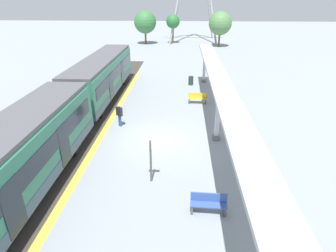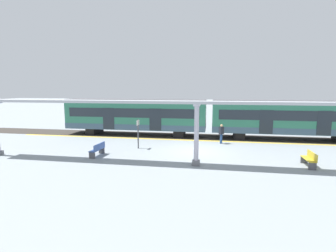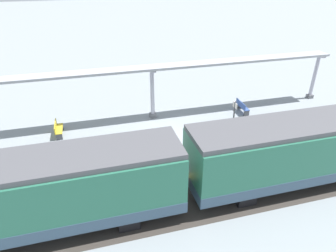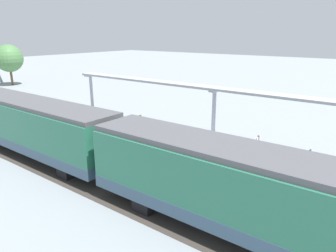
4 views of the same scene
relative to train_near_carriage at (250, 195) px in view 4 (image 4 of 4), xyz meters
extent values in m
plane|color=gray|center=(5.55, 6.20, -1.83)|extent=(176.00, 176.00, 0.00)
cube|color=gold|center=(1.80, 6.20, -1.83)|extent=(0.40, 33.74, 0.01)
cube|color=#38332D|center=(-0.01, 6.20, -1.83)|extent=(3.20, 45.74, 0.01)
cube|color=#2B7056|center=(-0.01, 0.00, 0.11)|extent=(2.60, 13.46, 2.60)
cube|color=#375067|center=(-0.01, 0.00, -0.92)|extent=(2.63, 13.48, 0.55)
cube|color=#515156|center=(-0.01, 0.00, 1.53)|extent=(2.39, 13.46, 0.24)
cube|color=#1E262D|center=(1.31, 0.00, 0.42)|extent=(0.03, 12.39, 0.84)
cube|color=#1E262D|center=(1.31, -2.24, -0.14)|extent=(0.04, 1.10, 2.00)
cube|color=#1E262D|center=(1.31, 2.24, -0.14)|extent=(0.04, 1.10, 2.00)
cube|color=black|center=(-0.01, 4.31, -1.51)|extent=(2.21, 0.90, 0.64)
cube|color=#2B7056|center=(-0.01, 14.06, 0.11)|extent=(2.60, 13.46, 2.60)
cube|color=#375067|center=(-0.01, 14.06, -0.92)|extent=(2.63, 13.48, 0.55)
cube|color=#515156|center=(-0.01, 14.06, 1.53)|extent=(2.39, 13.46, 0.24)
cube|color=#1E262D|center=(1.31, 14.06, 0.42)|extent=(0.03, 12.39, 0.84)
cube|color=#1E262D|center=(1.31, 11.82, -0.14)|extent=(0.04, 1.10, 2.00)
cube|color=#1E262D|center=(1.31, 16.31, -0.14)|extent=(0.04, 1.10, 2.00)
cube|color=black|center=(-0.01, 18.37, -1.51)|extent=(2.21, 0.90, 0.64)
cube|color=black|center=(-0.01, 9.75, -1.51)|extent=(2.21, 0.90, 0.64)
cube|color=slate|center=(9.06, 6.45, -1.68)|extent=(0.44, 0.44, 0.30)
cylinder|color=#B5B1C1|center=(9.06, 6.45, 0.07)|extent=(0.28, 0.28, 3.21)
cube|color=#B5B1C1|center=(9.06, 6.45, 1.73)|extent=(1.10, 0.36, 0.12)
cube|color=slate|center=(9.06, 19.32, -1.68)|extent=(0.44, 0.44, 0.30)
cylinder|color=#B5B1C1|center=(9.06, 19.32, 0.07)|extent=(0.28, 0.28, 3.21)
cube|color=#B5B1C1|center=(9.06, 19.32, 1.73)|extent=(1.10, 0.36, 0.12)
cube|color=#A8AAB2|center=(9.06, 6.20, 1.87)|extent=(1.20, 27.05, 0.16)
cube|color=gold|center=(8.16, 12.88, -1.39)|extent=(1.50, 0.45, 0.04)
cube|color=gold|center=(8.16, 13.07, -1.17)|extent=(1.50, 0.07, 0.40)
cube|color=#4C4C51|center=(8.83, 12.88, -1.62)|extent=(0.10, 0.40, 0.42)
cube|color=#4C4C51|center=(7.49, 12.89, -1.62)|extent=(0.10, 0.40, 0.42)
cube|color=#37549C|center=(8.10, -0.24, -1.39)|extent=(1.52, 0.50, 0.04)
cube|color=#37549C|center=(8.10, -0.05, -1.17)|extent=(1.50, 0.12, 0.40)
cube|color=#4C4C51|center=(8.76, -0.27, -1.62)|extent=(0.12, 0.40, 0.42)
cube|color=#4C4C51|center=(7.43, -0.21, -1.62)|extent=(0.12, 0.40, 0.42)
cylinder|color=#1F3134|center=(7.72, 18.27, -1.40)|extent=(0.48, 0.48, 0.87)
cylinder|color=#4C4C51|center=(5.51, 1.86, -0.73)|extent=(0.10, 0.10, 2.20)
cube|color=silver|center=(5.51, 1.86, 0.12)|extent=(0.56, 0.04, 0.36)
cylinder|color=#2C4F82|center=(2.63, 8.13, -1.44)|extent=(0.10, 0.10, 0.79)
cylinder|color=#2C4F82|center=(2.76, 8.04, -1.44)|extent=(0.10, 0.10, 0.79)
cube|color=#20232B|center=(2.69, 8.09, -0.75)|extent=(0.49, 0.44, 0.59)
sphere|color=tan|center=(2.69, 8.09, -0.34)|extent=(0.21, 0.21, 0.21)
cylinder|color=brown|center=(12.98, 41.63, -0.68)|extent=(0.32, 0.32, 2.30)
sphere|color=#4B7C45|center=(12.98, 41.63, 2.01)|extent=(3.85, 3.85, 3.85)
camera|label=1|loc=(6.93, -9.56, 6.40)|focal=30.54mm
camera|label=2|loc=(23.70, 7.33, 2.67)|focal=27.29mm
camera|label=3|loc=(-10.21, 10.62, 8.06)|focal=32.28mm
camera|label=4|loc=(-9.63, -3.58, 5.49)|focal=33.37mm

